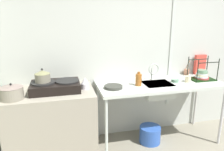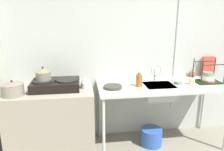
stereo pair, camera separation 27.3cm
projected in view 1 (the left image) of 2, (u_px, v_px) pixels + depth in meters
The scene contains 18 objects.
wall_back at pixel (167, 45), 3.23m from camera, with size 5.45×0.10×2.64m, color #B5B9B1.
wall_metal_strip at pixel (172, 37), 3.15m from camera, with size 0.05×0.01×2.11m, color #B9C1B8.
counter_concrete at pixel (52, 124), 2.71m from camera, with size 1.05×0.67×0.87m, color gray.
counter_sink at pixel (160, 87), 2.94m from camera, with size 1.70×0.67×0.87m.
stove at pixel (55, 86), 2.59m from camera, with size 0.58×0.39×0.12m.
pot_on_left_burner at pixel (42, 76), 2.52m from camera, with size 0.18×0.18×0.16m.
pot_beside_stove at pixel (12, 92), 2.32m from camera, with size 0.25×0.25×0.18m.
percolator at pixel (85, 83), 2.65m from camera, with size 0.10×0.10×0.15m.
sink_basin at pixel (157, 90), 2.92m from camera, with size 0.38×0.33×0.18m, color #B9C1B8.
faucet at pixel (154, 70), 2.98m from camera, with size 0.15×0.09×0.25m.
frying_pan at pixel (113, 87), 2.70m from camera, with size 0.23×0.23×0.03m, color #34352F.
dish_rack at pixel (202, 75), 3.06m from camera, with size 0.34×0.25×0.31m.
cup_by_rack at pixel (188, 79), 2.94m from camera, with size 0.08×0.08×0.09m, color beige.
small_bowl_on_drainboard at pixel (175, 81), 2.95m from camera, with size 0.10×0.10×0.04m, color slate.
bottle_by_sink at pixel (139, 80), 2.78m from camera, with size 0.08×0.08×0.18m.
cereal_box at pixel (200, 64), 3.34m from camera, with size 0.18×0.05×0.30m, color #D04236.
utensil_jar at pixel (186, 72), 3.30m from camera, with size 0.08×0.08×0.23m.
bucket_on_floor at pixel (150, 134), 3.07m from camera, with size 0.30×0.30×0.24m, color #2B53AB.
Camera 1 is at (-1.58, -1.04, 1.75)m, focal length 34.61 mm.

